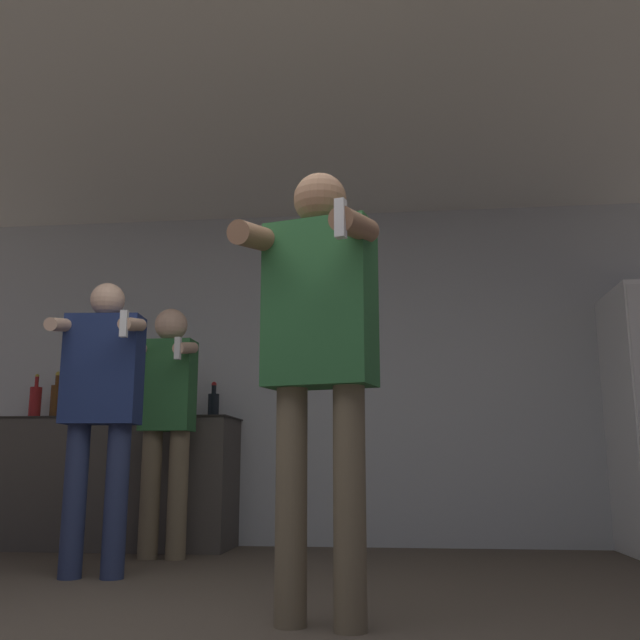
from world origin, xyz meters
name	(u,v)px	position (x,y,z in m)	size (l,w,h in m)	color
wall_back	(300,374)	(0.00, 3.40, 1.27)	(7.00, 0.06, 2.55)	#B2B7BC
ceiling_slab	(261,111)	(0.00, 1.68, 2.57)	(7.00, 3.89, 0.05)	silver
counter	(121,482)	(-1.27, 3.09, 0.46)	(1.67, 0.58, 0.93)	#47423D
bottle_tall_gin	(162,402)	(-1.01, 3.16, 1.04)	(0.06, 0.06, 0.29)	silver
bottle_red_label	(135,404)	(-1.22, 3.16, 1.03)	(0.07, 0.07, 0.29)	silver
bottle_green_wine	(213,404)	(-0.62, 3.16, 1.03)	(0.08, 0.08, 0.27)	black
bottle_clear_vodka	(35,402)	(-2.01, 3.16, 1.06)	(0.09, 0.09, 0.35)	maroon
bottle_amber_bourbon	(57,400)	(-1.84, 3.16, 1.07)	(0.09, 0.09, 0.36)	#563314
person_woman_foreground	(319,339)	(0.45, 0.69, 1.06)	(0.57, 0.53, 1.74)	#75664C
person_man_side	(101,399)	(-0.87, 1.73, 0.94)	(0.48, 0.44, 1.59)	navy
person_spectator_back	(167,410)	(-0.76, 2.54, 0.94)	(0.40, 0.44, 1.62)	#75664C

